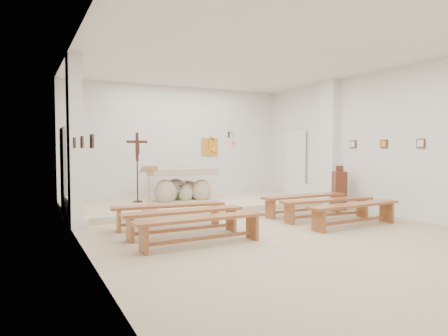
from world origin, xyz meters
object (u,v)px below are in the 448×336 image
crucifix_stand (137,162)px  bench_left_second (184,216)px  lectern (149,188)px  bench_right_front (304,200)px  bench_right_third (355,209)px  donation_pedestal (339,190)px  bench_left_front (169,210)px  bench_left_third (202,224)px  altar (182,187)px  bench_right_second (327,204)px

crucifix_stand → bench_left_second: size_ratio=0.82×
lectern → bench_right_front: (3.41, -1.45, -0.32)m
bench_right_third → donation_pedestal: bearing=51.3°
bench_right_front → donation_pedestal: bearing=10.5°
bench_right_front → bench_left_front: bearing=178.8°
lectern → bench_right_third: (3.41, -3.08, -0.32)m
bench_left_front → bench_right_front: 3.43m
crucifix_stand → bench_right_third: bearing=-56.2°
crucifix_stand → bench_left_second: bearing=-93.8°
bench_right_front → crucifix_stand: bearing=136.2°
bench_left_third → donation_pedestal: bearing=20.5°
crucifix_stand → bench_left_front: crucifix_stand is taller
bench_left_front → altar: bearing=70.2°
bench_right_front → bench_left_third: size_ratio=1.00×
altar → crucifix_stand: size_ratio=1.01×
bench_left_front → bench_right_second: size_ratio=1.00×
donation_pedestal → bench_right_second: (-1.39, -1.10, -0.14)m
crucifix_stand → donation_pedestal: 5.44m
altar → lectern: 1.96m
bench_right_second → bench_right_third: (-0.00, -0.82, 0.00)m
bench_left_second → bench_right_third: size_ratio=0.99×
lectern → bench_right_front: size_ratio=0.47×
donation_pedestal → bench_right_front: bearing=-147.9°
bench_left_front → bench_left_third: bearing=-83.8°
bench_left_second → bench_left_third: bearing=-90.2°
bench_right_second → bench_left_second: bearing=-175.8°
bench_left_second → bench_right_front: bearing=13.2°
crucifix_stand → bench_right_third: 5.74m
donation_pedestal → bench_left_third: (-4.81, -1.92, -0.14)m
donation_pedestal → bench_left_second: (-4.81, -1.10, -0.14)m
altar → bench_right_front: size_ratio=0.83×
bench_left_front → bench_left_third: (0.00, -1.63, 0.00)m
donation_pedestal → bench_left_front: donation_pedestal is taller
bench_left_second → crucifix_stand: bearing=87.4°
bench_left_front → bench_right_front: size_ratio=1.01×
bench_right_front → bench_left_third: 3.80m
altar → bench_left_second: size_ratio=0.83×
donation_pedestal → bench_right_second: size_ratio=0.50×
bench_right_front → bench_left_second: (-3.43, -0.82, 0.00)m
bench_left_second → bench_left_front: bearing=89.8°
lectern → bench_left_second: (-0.02, -2.27, -0.32)m
bench_right_front → bench_right_second: same height
lectern → bench_right_third: lectern is taller
bench_right_third → bench_right_second: bearing=87.1°
bench_left_third → bench_right_third: 3.43m
altar → donation_pedestal: bearing=-35.8°
donation_pedestal → bench_left_third: donation_pedestal is taller
bench_left_second → bench_left_third: same height
altar → lectern: lectern is taller
lectern → bench_right_front: lectern is taller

